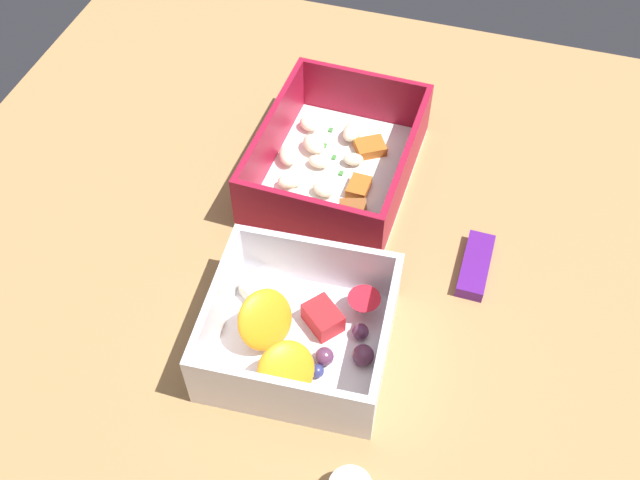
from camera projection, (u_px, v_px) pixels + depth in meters
The scene contains 4 objects.
table_surface at pixel (316, 271), 67.29cm from camera, with size 80.00×80.00×2.00cm, color #9E7547.
pasta_container at pixel (334, 164), 71.86cm from camera, with size 19.23×14.80×6.27cm.
fruit_bowl at pixel (300, 333), 59.35cm from camera, with size 14.79×15.45×6.06cm.
candy_bar at pixel (475, 265), 65.67cm from camera, with size 7.00×2.40×1.20cm, color #51197A.
Camera 1 is at (38.29, 12.05, 55.08)cm, focal length 40.90 mm.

